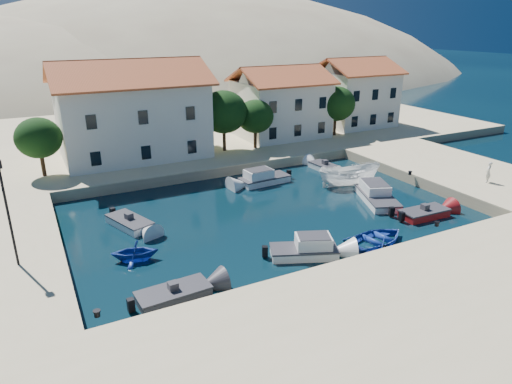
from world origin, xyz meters
TOP-DOWN VIEW (x-y plane):
  - ground at (0.00, 0.00)m, footprint 400.00×400.00m
  - quay_south at (0.00, -6.00)m, footprint 52.00×12.00m
  - quay_east at (20.50, 10.00)m, footprint 11.00×20.00m
  - quay_north at (2.00, 38.00)m, footprint 80.00×36.00m
  - hills at (20.64, 123.62)m, footprint 254.00×176.00m
  - building_left at (-6.00, 28.00)m, footprint 14.70×9.45m
  - building_mid at (12.00, 29.00)m, footprint 10.50×8.40m
  - building_right at (24.00, 30.00)m, footprint 9.45×8.40m
  - trees at (4.51, 25.46)m, footprint 37.30×5.30m
  - lamppost at (-17.50, 8.00)m, footprint 0.35×0.25m
  - bollards at (2.80, 3.87)m, footprint 29.36×9.56m
  - motorboat_grey_sw at (-10.24, 2.00)m, footprint 4.04×1.98m
  - cabin_cruiser_south at (-1.35, 2.89)m, footprint 4.63×3.32m
  - rowboat_south at (3.99, 2.13)m, footprint 5.10×3.95m
  - motorboat_red_se at (10.29, 3.97)m, footprint 3.89×1.83m
  - cabin_cruiser_east at (9.29, 8.15)m, footprint 4.19×6.02m
  - boat_east at (9.63, 12.34)m, footprint 6.12×3.67m
  - motorboat_white_ne at (10.49, 17.32)m, footprint 1.91×3.62m
  - rowboat_west at (-11.06, 7.31)m, footprint 3.47×3.20m
  - motorboat_white_west at (-10.21, 12.58)m, footprint 2.98×4.34m
  - cabin_cruiser_north at (3.16, 16.59)m, footprint 4.83×2.30m
  - pedestrian at (19.08, 5.39)m, footprint 0.80×0.71m

SIDE VIEW (x-z plane):
  - hills at x=20.64m, z-range -72.90..26.10m
  - ground at x=0.00m, z-range 0.00..0.00m
  - rowboat_south at x=3.99m, z-range -0.48..0.48m
  - boat_east at x=9.63m, z-range -1.11..1.11m
  - rowboat_west at x=-11.06m, z-range -0.76..0.76m
  - motorboat_white_west at x=-10.21m, z-range -0.33..0.92m
  - motorboat_grey_sw at x=-10.24m, z-range -0.33..0.92m
  - motorboat_red_se at x=10.29m, z-range -0.33..0.92m
  - motorboat_white_ne at x=10.49m, z-range -0.33..0.92m
  - cabin_cruiser_south at x=-1.35m, z-range -0.32..1.28m
  - cabin_cruiser_north at x=3.16m, z-range -0.32..1.28m
  - cabin_cruiser_east at x=9.29m, z-range -0.32..1.28m
  - quay_south at x=0.00m, z-range 0.00..1.00m
  - quay_east at x=20.50m, z-range 0.00..1.00m
  - quay_north at x=2.00m, z-range 0.00..1.00m
  - bollards at x=2.80m, z-range 1.00..1.30m
  - pedestrian at x=19.08m, z-range 1.00..2.84m
  - lamppost at x=-17.50m, z-range 1.64..7.87m
  - trees at x=4.51m, z-range 1.61..8.06m
  - building_mid at x=12.00m, z-range 1.07..9.37m
  - building_right at x=24.00m, z-range 1.07..9.87m
  - building_left at x=-6.00m, z-range 1.09..10.79m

